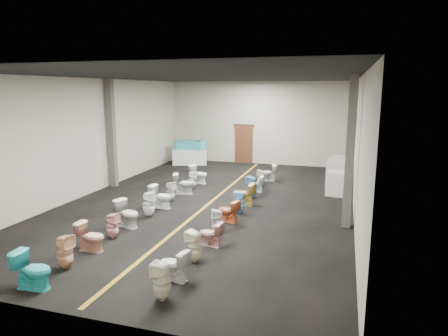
{
  "coord_description": "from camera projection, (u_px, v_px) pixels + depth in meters",
  "views": [
    {
      "loc": [
        4.58,
        -13.54,
        4.07
      ],
      "look_at": [
        0.15,
        1.0,
        1.07
      ],
      "focal_mm": 32.0,
      "sensor_mm": 36.0,
      "label": 1
    }
  ],
  "objects": [
    {
      "name": "floor",
      "position": [
        212.0,
        201.0,
        14.81
      ],
      "size": [
        16.0,
        16.0,
        0.0
      ],
      "primitive_type": "plane",
      "color": "black",
      "rests_on": "ground"
    },
    {
      "name": "ceiling",
      "position": [
        212.0,
        77.0,
        13.94
      ],
      "size": [
        16.0,
        16.0,
        0.0
      ],
      "primitive_type": "plane",
      "rotation": [
        3.14,
        0.0,
        0.0
      ],
      "color": "black",
      "rests_on": "ground"
    },
    {
      "name": "wall_back",
      "position": [
        258.0,
        123.0,
        21.88
      ],
      "size": [
        10.0,
        0.0,
        10.0
      ],
      "primitive_type": "plane",
      "rotation": [
        1.57,
        0.0,
        0.0
      ],
      "color": "#B8B49D",
      "rests_on": "ground"
    },
    {
      "name": "wall_front",
      "position": [
        63.0,
        197.0,
        6.86
      ],
      "size": [
        10.0,
        0.0,
        10.0
      ],
      "primitive_type": "plane",
      "rotation": [
        -1.57,
        0.0,
        0.0
      ],
      "color": "#B8B49D",
      "rests_on": "ground"
    },
    {
      "name": "wall_left",
      "position": [
        92.0,
        136.0,
        15.8
      ],
      "size": [
        0.0,
        16.0,
        16.0
      ],
      "primitive_type": "plane",
      "rotation": [
        1.57,
        0.0,
        1.57
      ],
      "color": "#B8B49D",
      "rests_on": "ground"
    },
    {
      "name": "wall_right",
      "position": [
        358.0,
        146.0,
        12.94
      ],
      "size": [
        0.0,
        16.0,
        16.0
      ],
      "primitive_type": "plane",
      "rotation": [
        1.57,
        0.0,
        -1.57
      ],
      "color": "#B8B49D",
      "rests_on": "ground"
    },
    {
      "name": "aisle_stripe",
      "position": [
        212.0,
        201.0,
        14.81
      ],
      "size": [
        0.12,
        15.6,
        0.01
      ],
      "primitive_type": "cube",
      "color": "#996C16",
      "rests_on": "floor"
    },
    {
      "name": "back_door",
      "position": [
        244.0,
        144.0,
        22.28
      ],
      "size": [
        1.0,
        0.1,
        2.1
      ],
      "primitive_type": "cube",
      "color": "#562D19",
      "rests_on": "floor"
    },
    {
      "name": "door_frame",
      "position": [
        244.0,
        125.0,
        22.09
      ],
      "size": [
        1.15,
        0.08,
        0.1
      ],
      "primitive_type": "cube",
      "color": "#331C11",
      "rests_on": "back_door"
    },
    {
      "name": "column_left",
      "position": [
        112.0,
        134.0,
        16.67
      ],
      "size": [
        0.25,
        0.25,
        4.5
      ],
      "primitive_type": "cube",
      "color": "#59544C",
      "rests_on": "floor"
    },
    {
      "name": "column_right",
      "position": [
        350.0,
        153.0,
        11.6
      ],
      "size": [
        0.25,
        0.25,
        4.5
      ],
      "primitive_type": "cube",
      "color": "#59544C",
      "rests_on": "floor"
    },
    {
      "name": "display_table",
      "position": [
        190.0,
        157.0,
        22.04
      ],
      "size": [
        2.03,
        1.44,
        0.82
      ],
      "primitive_type": "cube",
      "rotation": [
        0.0,
        0.0,
        0.31
      ],
      "color": "white",
      "rests_on": "floor"
    },
    {
      "name": "bathtub",
      "position": [
        190.0,
        145.0,
        21.91
      ],
      "size": [
        1.86,
        0.77,
        0.55
      ],
      "rotation": [
        0.0,
        0.0,
        0.09
      ],
      "color": "#3FB0B8",
      "rests_on": "display_table"
    },
    {
      "name": "appliance_crate_a",
      "position": [
        337.0,
        183.0,
        15.53
      ],
      "size": [
        0.86,
        0.86,
        0.94
      ],
      "primitive_type": "cube",
      "rotation": [
        0.0,
        0.0,
        -0.2
      ],
      "color": "silver",
      "rests_on": "floor"
    },
    {
      "name": "appliance_crate_b",
      "position": [
        338.0,
        174.0,
        16.55
      ],
      "size": [
        0.97,
        0.97,
        1.23
      ],
      "primitive_type": "cube",
      "rotation": [
        0.0,
        0.0,
        -0.09
      ],
      "color": "beige",
      "rests_on": "floor"
    },
    {
      "name": "appliance_crate_c",
      "position": [
        338.0,
        174.0,
        17.67
      ],
      "size": [
        0.74,
        0.74,
        0.81
      ],
      "primitive_type": "cube",
      "rotation": [
        0.0,
        0.0,
        -0.04
      ],
      "color": "silver",
      "rests_on": "floor"
    },
    {
      "name": "appliance_crate_d",
      "position": [
        339.0,
        166.0,
        18.87
      ],
      "size": [
        0.8,
        0.8,
        0.98
      ],
      "primitive_type": "cube",
      "rotation": [
        0.0,
        0.0,
        -0.19
      ],
      "color": "silver",
      "rests_on": "floor"
    },
    {
      "name": "toilet_left_0",
      "position": [
        33.0,
        270.0,
        8.22
      ],
      "size": [
        0.83,
        0.52,
        0.82
      ],
      "primitive_type": "imported",
      "rotation": [
        0.0,
        0.0,
        1.65
      ],
      "color": "#2BB3B6",
      "rests_on": "floor"
    },
    {
      "name": "toilet_left_1",
      "position": [
        65.0,
        252.0,
        9.13
      ],
      "size": [
        0.44,
        0.43,
        0.83
      ],
      "primitive_type": "imported",
      "rotation": [
        0.0,
        0.0,
        1.4
      ],
      "color": "#EDAF86",
      "rests_on": "floor"
    },
    {
      "name": "toilet_left_2",
      "position": [
        91.0,
        237.0,
        10.16
      ],
      "size": [
        0.74,
        0.42,
        0.76
      ],
      "primitive_type": "imported",
      "rotation": [
        0.0,
        0.0,
        1.57
      ],
      "color": "#E6A48E",
      "rests_on": "floor"
    },
    {
      "name": "toilet_left_3",
      "position": [
        112.0,
        226.0,
        11.02
      ],
      "size": [
        0.34,
        0.33,
        0.73
      ],
      "primitive_type": "imported",
      "rotation": [
        0.0,
        0.0,
        1.56
      ],
      "color": "#F1AEA8",
      "rests_on": "floor"
    },
    {
      "name": "toilet_left_4",
      "position": [
        128.0,
        214.0,
        11.94
      ],
      "size": [
        0.91,
        0.68,
        0.82
      ],
      "primitive_type": "imported",
      "rotation": [
        0.0,
        0.0,
        1.26
      ],
      "color": "silver",
      "rests_on": "floor"
    },
    {
      "name": "toilet_left_5",
      "position": [
        149.0,
        204.0,
        12.91
      ],
      "size": [
        0.44,
        0.44,
        0.85
      ],
      "primitive_type": "imported",
      "rotation": [
        0.0,
        0.0,
        1.72
      ],
      "color": "white",
      "rests_on": "floor"
    },
    {
      "name": "toilet_left_6",
      "position": [
        161.0,
        197.0,
        13.86
      ],
      "size": [
        0.81,
        0.48,
        0.81
      ],
      "primitive_type": "imported",
      "rotation": [
        0.0,
        0.0,
        1.53
      ],
      "color": "white",
      "rests_on": "floor"
    },
    {
      "name": "toilet_left_7",
      "position": [
        171.0,
        191.0,
        14.7
      ],
      "size": [
        0.44,
        0.44,
        0.74
      ],
      "primitive_type": "imported",
      "rotation": [
        0.0,
        0.0,
        1.17
      ],
      "color": "white",
      "rests_on": "floor"
    },
    {
      "name": "toilet_left_8",
      "position": [
        184.0,
        184.0,
        15.72
      ],
      "size": [
        0.93,
        0.71,
        0.84
      ],
      "primitive_type": "imported",
      "rotation": [
        0.0,
        0.0,
        1.91
      ],
      "color": "silver",
      "rests_on": "floor"
    },
    {
      "name": "toilet_left_9",
      "position": [
        192.0,
        180.0,
        16.52
      ],
      "size": [
        0.41,
        0.41,
        0.75
      ],
      "primitive_type": "imported",
      "rotation": [
        0.0,
        0.0,
        1.78
      ],
      "color": "white",
      "rests_on": "floor"
    },
    {
      "name": "toilet_left_10",
      "position": [
        199.0,
        174.0,
        17.52
      ],
      "size": [
        0.87,
        0.6,
        0.81
      ],
      "primitive_type": "imported",
      "rotation": [
        0.0,
        0.0,
        1.37
      ],
      "color": "white",
      "rests_on": "floor"
    },
    {
      "name": "toilet_right_0",
      "position": [
        162.0,
        281.0,
        7.77
      ],
      "size": [
        0.38,
        0.37,
        0.79
      ],
      "primitive_type": "imported",
      "rotation": [
        0.0,
        0.0,
        -1.62
      ],
      "color": "beige",
      "rests_on": "floor"
    },
    {
      "name": "toilet_right_1",
      "position": [
        174.0,
        265.0,
        8.59
      ],
      "size": [
        0.75,
        0.52,
        0.7
      ],
      "primitive_type": "imported",
      "rotation": [
        0.0,
        0.0,
        -1.78
      ],
      "color": "silver",
      "rests_on": "floor"
    },
    {
      "name": "toilet_right_2",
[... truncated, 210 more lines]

